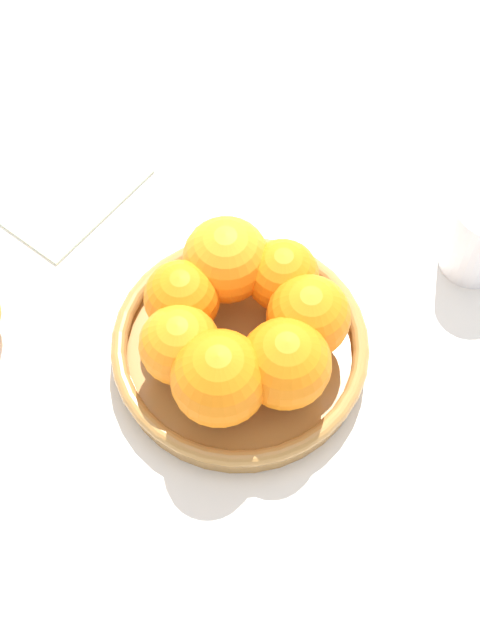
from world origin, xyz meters
name	(u,v)px	position (x,y,z in m)	size (l,w,h in m)	color
ground_plane	(240,357)	(0.00, 0.00, 0.00)	(4.00, 4.00, 0.00)	silver
fruit_bowl	(240,349)	(0.00, 0.00, 0.02)	(0.24, 0.24, 0.03)	#A57238
orange_pile	(242,323)	(0.00, 0.00, 0.07)	(0.19, 0.19, 0.08)	orange
drinking_glass	(480,237)	(0.23, -0.11, 0.04)	(0.06, 0.06, 0.09)	white
napkin_folded	(54,179)	(0.04, 0.28, 0.00)	(0.15, 0.15, 0.01)	silver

